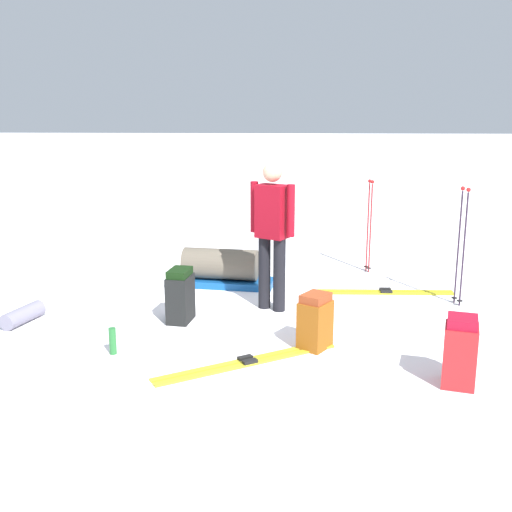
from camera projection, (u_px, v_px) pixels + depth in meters
ground_plane at (256, 316)px, 7.13m from camera, size 80.00×80.00×0.00m
skier_standing at (272, 229)px, 7.16m from camera, size 0.36×0.50×1.70m
ski_pair_near at (386, 292)px, 7.99m from camera, size 0.20×1.70×0.05m
ski_pair_far at (248, 362)px, 5.86m from camera, size 1.11×1.67×0.05m
backpack_large_dark at (460, 352)px, 5.35m from camera, size 0.37×0.34×0.61m
backpack_bright at (315, 322)px, 6.17m from camera, size 0.39×0.37×0.55m
backpack_small_spare at (180, 296)px, 6.92m from camera, size 0.39×0.28×0.59m
ski_poles_planted_near at (462, 241)px, 7.37m from camera, size 0.18×0.10×1.40m
ski_poles_planted_far at (369, 221)px, 8.83m from camera, size 0.16×0.10×1.30m
gear_sled at (220, 269)px, 8.27m from camera, size 0.64×1.43×0.49m
sleeping_mat_rolled at (23, 315)px, 6.90m from camera, size 0.58×0.34×0.18m
thermos_bottle at (113, 341)px, 6.05m from camera, size 0.07×0.07×0.26m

